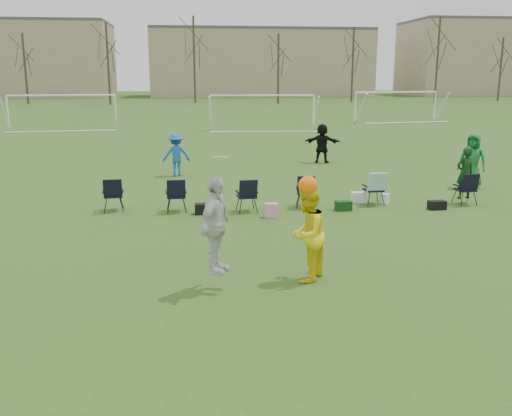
{
  "coord_description": "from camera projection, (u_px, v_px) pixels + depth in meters",
  "views": [
    {
      "loc": [
        -1.37,
        -8.18,
        3.85
      ],
      "look_at": [
        -0.03,
        2.8,
        1.25
      ],
      "focal_mm": 40.0,
      "sensor_mm": 36.0,
      "label": 1
    }
  ],
  "objects": [
    {
      "name": "ground",
      "position": [
        279.0,
        326.0,
        8.95
      ],
      "size": [
        260.0,
        260.0,
        0.0
      ],
      "primitive_type": "plane",
      "color": "#2C5019",
      "rests_on": "ground"
    },
    {
      "name": "fielder_blue",
      "position": [
        176.0,
        155.0,
        21.96
      ],
      "size": [
        1.15,
        0.77,
        1.66
      ],
      "primitive_type": "imported",
      "rotation": [
        0.0,
        0.0,
        3.29
      ],
      "color": "#175AB3",
      "rests_on": "ground"
    },
    {
      "name": "fielder_green_far",
      "position": [
        472.0,
        161.0,
        19.62
      ],
      "size": [
        1.09,
        1.05,
        1.89
      ],
      "primitive_type": "imported",
      "rotation": [
        0.0,
        0.0,
        -0.7
      ],
      "color": "#126A2B",
      "rests_on": "ground"
    },
    {
      "name": "fielder_black",
      "position": [
        322.0,
        143.0,
        25.27
      ],
      "size": [
        1.68,
        1.02,
        1.73
      ],
      "primitive_type": "imported",
      "rotation": [
        0.0,
        0.0,
        2.8
      ],
      "color": "black",
      "rests_on": "ground"
    },
    {
      "name": "center_contest",
      "position": [
        271.0,
        230.0,
        10.49
      ],
      "size": [
        2.68,
        1.45,
        2.49
      ],
      "color": "silver",
      "rests_on": "ground"
    },
    {
      "name": "sideline_setup",
      "position": [
        311.0,
        190.0,
        16.77
      ],
      "size": [
        11.13,
        1.87,
        1.73
      ],
      "color": "#0E3311",
      "rests_on": "ground"
    },
    {
      "name": "goal_left",
      "position": [
        62.0,
        102.0,
        40.17
      ],
      "size": [
        7.39,
        0.76,
        2.46
      ],
      "rotation": [
        0.0,
        0.0,
        0.09
      ],
      "color": "white",
      "rests_on": "ground"
    },
    {
      "name": "goal_mid",
      "position": [
        262.0,
        102.0,
        39.9
      ],
      "size": [
        7.4,
        0.63,
        2.46
      ],
      "rotation": [
        0.0,
        0.0,
        -0.07
      ],
      "color": "white",
      "rests_on": "ground"
    },
    {
      "name": "goal_right",
      "position": [
        396.0,
        98.0,
        47.12
      ],
      "size": [
        7.35,
        1.14,
        2.46
      ],
      "rotation": [
        0.0,
        0.0,
        0.14
      ],
      "color": "white",
      "rests_on": "ground"
    },
    {
      "name": "tree_line",
      "position": [
        196.0,
        64.0,
        75.29
      ],
      "size": [
        110.28,
        3.28,
        11.4
      ],
      "color": "#382B21",
      "rests_on": "ground"
    },
    {
      "name": "building_row",
      "position": [
        230.0,
        62.0,
        101.12
      ],
      "size": [
        126.0,
        16.0,
        13.0
      ],
      "color": "tan",
      "rests_on": "ground"
    }
  ]
}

